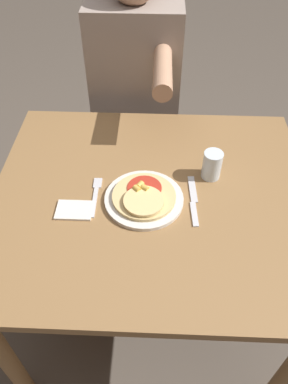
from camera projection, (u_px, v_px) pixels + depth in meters
name	position (u px, v px, depth m)	size (l,w,h in m)	color
ground_plane	(149.00, 301.00, 1.76)	(8.00, 8.00, 0.00)	brown
dining_table	(151.00, 216.00, 1.31)	(1.06, 0.93, 0.73)	olive
plate	(144.00, 199.00, 1.21)	(0.26, 0.26, 0.01)	silver
pizza	(144.00, 196.00, 1.20)	(0.21, 0.21, 0.04)	#DBBC7A
fork	(96.00, 194.00, 1.23)	(0.03, 0.18, 0.00)	silver
knife	(193.00, 201.00, 1.21)	(0.03, 0.22, 0.00)	silver
drinking_glass	(212.00, 165.00, 1.26)	(0.07, 0.07, 0.10)	silver
napkin	(74.00, 210.00, 1.18)	(0.11, 0.08, 0.01)	silver
person_diner	(136.00, 84.00, 1.68)	(0.39, 0.52, 1.27)	#2D2D38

